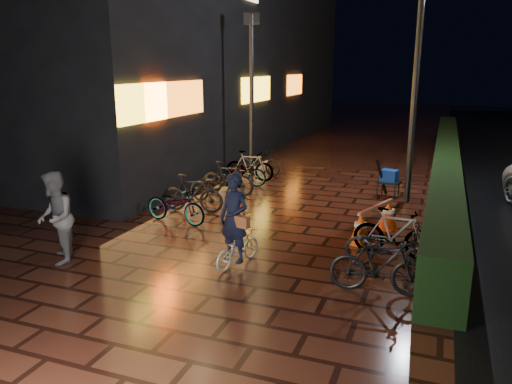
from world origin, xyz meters
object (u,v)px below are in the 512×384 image
at_px(bystander_person, 55,218).
at_px(cart_assembly, 388,177).
at_px(traffic_barrier, 375,221).
at_px(cyclist, 236,232).

relative_size(bystander_person, cart_assembly, 1.54).
distance_m(bystander_person, cart_assembly, 8.44).
xyz_separation_m(bystander_person, traffic_barrier, (5.13, 3.44, -0.50)).
xyz_separation_m(cyclist, cart_assembly, (1.97, 5.81, -0.07)).
height_order(cyclist, traffic_barrier, cyclist).
bearing_deg(cart_assembly, cyclist, -108.70).
xyz_separation_m(bystander_person, cart_assembly, (5.02, 6.78, -0.28)).
bearing_deg(traffic_barrier, cart_assembly, 91.88).
height_order(traffic_barrier, cart_assembly, cart_assembly).
distance_m(bystander_person, cyclist, 3.21).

